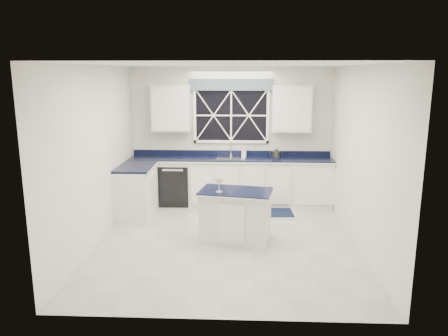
{
  "coord_description": "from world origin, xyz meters",
  "views": [
    {
      "loc": [
        0.24,
        -6.46,
        2.6
      ],
      "look_at": [
        -0.06,
        0.4,
        1.08
      ],
      "focal_mm": 35.0,
      "sensor_mm": 36.0,
      "label": 1
    }
  ],
  "objects_px": {
    "faucet": "(231,148)",
    "wine_glass": "(219,179)",
    "kettle": "(276,153)",
    "dishwasher": "(176,183)",
    "soap_bottle": "(244,152)",
    "island": "(236,215)"
  },
  "relations": [
    {
      "from": "wine_glass",
      "to": "kettle",
      "type": "bearing_deg",
      "value": 64.52
    },
    {
      "from": "faucet",
      "to": "wine_glass",
      "type": "height_order",
      "value": "faucet"
    },
    {
      "from": "kettle",
      "to": "wine_glass",
      "type": "bearing_deg",
      "value": -110.11
    },
    {
      "from": "faucet",
      "to": "soap_bottle",
      "type": "height_order",
      "value": "faucet"
    },
    {
      "from": "kettle",
      "to": "wine_glass",
      "type": "relative_size",
      "value": 0.89
    },
    {
      "from": "island",
      "to": "wine_glass",
      "type": "bearing_deg",
      "value": -150.31
    },
    {
      "from": "dishwasher",
      "to": "soap_bottle",
      "type": "relative_size",
      "value": 4.49
    },
    {
      "from": "dishwasher",
      "to": "wine_glass",
      "type": "distance_m",
      "value": 2.33
    },
    {
      "from": "faucet",
      "to": "island",
      "type": "distance_m",
      "value": 2.24
    },
    {
      "from": "dishwasher",
      "to": "soap_bottle",
      "type": "height_order",
      "value": "soap_bottle"
    },
    {
      "from": "dishwasher",
      "to": "kettle",
      "type": "bearing_deg",
      "value": 2.97
    },
    {
      "from": "kettle",
      "to": "dishwasher",
      "type": "bearing_deg",
      "value": -171.66
    },
    {
      "from": "faucet",
      "to": "kettle",
      "type": "height_order",
      "value": "faucet"
    },
    {
      "from": "island",
      "to": "wine_glass",
      "type": "distance_m",
      "value": 0.66
    },
    {
      "from": "dishwasher",
      "to": "faucet",
      "type": "height_order",
      "value": "faucet"
    },
    {
      "from": "faucet",
      "to": "wine_glass",
      "type": "bearing_deg",
      "value": -93.0
    },
    {
      "from": "wine_glass",
      "to": "island",
      "type": "bearing_deg",
      "value": 19.65
    },
    {
      "from": "island",
      "to": "faucet",
      "type": "bearing_deg",
      "value": 103.69
    },
    {
      "from": "faucet",
      "to": "wine_glass",
      "type": "distance_m",
      "value": 2.22
    },
    {
      "from": "island",
      "to": "wine_glass",
      "type": "relative_size",
      "value": 4.15
    },
    {
      "from": "island",
      "to": "kettle",
      "type": "xyz_separation_m",
      "value": [
        0.76,
        2.04,
        0.61
      ]
    },
    {
      "from": "wine_glass",
      "to": "soap_bottle",
      "type": "bearing_deg",
      "value": 79.99
    }
  ]
}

